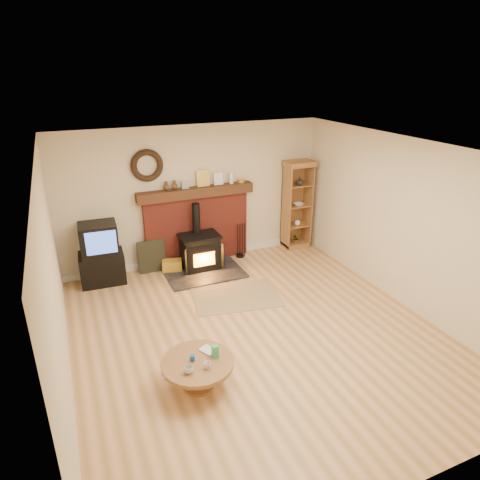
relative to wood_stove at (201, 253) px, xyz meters
name	(u,v)px	position (x,y,z in m)	size (l,w,h in m)	color
ground	(256,332)	(0.08, -2.27, -0.33)	(5.50, 5.50, 0.00)	#AA7F47
room_shell	(254,218)	(0.06, -2.17, 1.39)	(5.02, 5.52, 2.61)	beige
chimney_breast	(197,222)	(0.08, 0.40, 0.47)	(2.20, 0.22, 1.78)	maroon
wood_stove	(201,253)	(0.00, 0.00, 0.00)	(1.40, 1.00, 1.24)	black
area_rug	(236,296)	(0.21, -1.21, -0.32)	(1.41, 0.97, 0.01)	brown
tv_unit	(101,255)	(-1.74, 0.20, 0.20)	(0.77, 0.57, 1.09)	black
curio_cabinet	(296,205)	(2.18, 0.28, 0.58)	(0.58, 0.42, 1.82)	brown
firelog_box	(172,266)	(-0.52, 0.13, -0.22)	(0.35, 0.22, 0.22)	yellow
leaning_painting	(152,256)	(-0.85, 0.28, -0.03)	(0.50, 0.03, 0.60)	black
fire_tools	(241,249)	(0.91, 0.23, -0.17)	(0.19, 0.16, 0.70)	black
coffee_table	(198,366)	(-1.03, -3.00, -0.03)	(0.86, 0.86, 0.53)	brown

